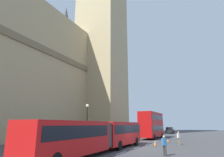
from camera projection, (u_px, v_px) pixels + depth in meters
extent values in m
plane|color=#424244|center=(135.00, 148.00, 20.94)|extent=(160.00, 160.00, 0.00)
cube|color=silver|center=(121.00, 153.00, 17.50)|extent=(2.20, 0.16, 0.01)
cube|color=silver|center=(137.00, 148.00, 21.50)|extent=(2.20, 0.16, 0.01)
cube|color=silver|center=(148.00, 144.00, 25.51)|extent=(2.20, 0.16, 0.01)
cube|color=silver|center=(156.00, 141.00, 29.51)|extent=(2.20, 0.16, 0.01)
cube|color=tan|center=(102.00, 37.00, 51.65)|extent=(10.93, 10.93, 52.77)
cone|color=#383D42|center=(66.00, 17.00, 44.37)|extent=(2.40, 2.40, 5.21)
cube|color=red|center=(119.00, 133.00, 22.29)|extent=(8.53, 2.50, 2.50)
cube|color=black|center=(119.00, 129.00, 22.39)|extent=(7.85, 2.54, 0.90)
cube|color=red|center=(69.00, 138.00, 14.08)|extent=(8.53, 2.50, 2.50)
cube|color=black|center=(69.00, 131.00, 14.19)|extent=(7.85, 2.54, 0.90)
cylinder|color=#3F3F3F|center=(100.00, 135.00, 18.18)|extent=(2.38, 2.38, 2.25)
cylinder|color=black|center=(136.00, 141.00, 23.90)|extent=(1.00, 0.30, 1.00)
cylinder|color=black|center=(119.00, 145.00, 19.30)|extent=(1.00, 0.30, 1.00)
cube|color=#B20F0F|center=(152.00, 130.00, 35.73)|extent=(9.86, 2.50, 2.40)
cube|color=#1E232D|center=(152.00, 128.00, 35.82)|extent=(8.88, 2.54, 0.84)
cube|color=#B20F0F|center=(151.00, 118.00, 36.28)|extent=(9.66, 2.50, 2.10)
cube|color=#1E232D|center=(151.00, 117.00, 36.30)|extent=(8.88, 2.54, 0.84)
cylinder|color=black|center=(162.00, 135.00, 37.73)|extent=(1.00, 0.30, 1.00)
cylinder|color=black|center=(154.00, 137.00, 32.24)|extent=(1.00, 0.30, 1.00)
cube|color=black|center=(170.00, 131.00, 54.50)|extent=(4.40, 1.80, 0.90)
cube|color=black|center=(170.00, 128.00, 54.52)|extent=(2.46, 1.66, 0.70)
cylinder|color=black|center=(174.00, 132.00, 55.29)|extent=(0.64, 0.30, 0.64)
cylinder|color=black|center=(172.00, 133.00, 52.84)|extent=(0.64, 0.30, 0.64)
cube|color=black|center=(155.00, 146.00, 22.97)|extent=(0.36, 0.36, 0.03)
cone|color=orange|center=(155.00, 144.00, 23.04)|extent=(0.28, 0.28, 0.55)
cylinder|color=white|center=(155.00, 143.00, 23.05)|extent=(0.17, 0.17, 0.08)
cube|color=black|center=(168.00, 142.00, 27.75)|extent=(0.36, 0.36, 0.03)
cone|color=orange|center=(168.00, 140.00, 27.82)|extent=(0.28, 0.28, 0.55)
cylinder|color=white|center=(168.00, 140.00, 27.83)|extent=(0.17, 0.17, 0.08)
cylinder|color=black|center=(86.00, 144.00, 23.58)|extent=(0.32, 0.32, 0.30)
cylinder|color=black|center=(87.00, 126.00, 24.12)|extent=(0.16, 0.16, 4.80)
sphere|color=beige|center=(87.00, 106.00, 24.76)|extent=(0.44, 0.44, 0.44)
cylinder|color=#333333|center=(164.00, 151.00, 15.95)|extent=(0.16, 0.16, 0.86)
cylinder|color=#333333|center=(166.00, 151.00, 15.77)|extent=(0.16, 0.16, 0.86)
cube|color=#3372B2|center=(164.00, 142.00, 16.04)|extent=(0.46, 0.44, 0.60)
sphere|color=tan|center=(164.00, 137.00, 16.14)|extent=(0.22, 0.22, 0.22)
cylinder|color=#726651|center=(180.00, 141.00, 24.46)|extent=(0.16, 0.16, 0.86)
cylinder|color=#726651|center=(178.00, 141.00, 24.62)|extent=(0.16, 0.16, 0.86)
cube|color=silver|center=(179.00, 136.00, 24.72)|extent=(0.47, 0.40, 0.60)
sphere|color=tan|center=(178.00, 132.00, 24.82)|extent=(0.22, 0.22, 0.22)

